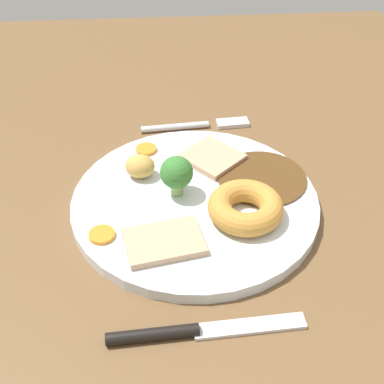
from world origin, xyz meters
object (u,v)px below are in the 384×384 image
Objects in this scene: broccoli_floret at (177,173)px; meat_slice_main at (164,242)px; carrot_coin_front at (102,235)px; knife at (189,331)px; meat_slice_under at (212,157)px; yorkshire_pudding at (246,207)px; fork at (199,125)px; carrot_coin_back at (146,149)px; dinner_plate at (192,203)px; roast_potato_left at (140,166)px.

meat_slice_main is at bearing -11.88° from broccoli_floret.
meat_slice_main is 6.80cm from carrot_coin_front.
meat_slice_main is at bearing 96.86° from knife.
yorkshire_pudding is (10.74, 2.57, 0.92)cm from meat_slice_under.
fork is 34.80cm from knife.
fork is (-9.74, -0.87, -1.41)cm from meat_slice_under.
meat_slice_under is (-14.50, 6.47, 0.00)cm from meat_slice_main.
carrot_coin_front is at bearing -45.56° from meat_slice_under.
carrot_coin_front is 0.56× the size of broccoli_floret.
carrot_coin_front is at bearing -17.29° from carrot_coin_back.
fork is at bearing 133.82° from carrot_coin_back.
meat_slice_under is 0.42× the size of fork.
roast_potato_left is (-4.79, -5.90, 2.11)cm from dinner_plate.
carrot_coin_front and carrot_coin_back have the same top height.
meat_slice_under is (-7.31, 3.06, 1.10)cm from dinner_plate.
dinner_plate is 7.89cm from roast_potato_left.
broccoli_floret is 16.89cm from fork.
yorkshire_pudding is 0.45× the size of knife.
broccoli_floret reaches higher than meat_slice_main.
yorkshire_pudding is 15.81cm from carrot_coin_front.
meat_slice_main is 0.53× the size of fork.
meat_slice_under is 1.30× the size of broccoli_floret.
meat_slice_under is at bearing 105.74° from roast_potato_left.
dinner_plate is 8.03cm from meat_slice_main.
dinner_plate is at bearing 56.81° from broccoli_floret.
meat_slice_under reaches higher than dinner_plate.
meat_slice_main is 0.44× the size of knife.
fork is 0.83× the size of knife.
roast_potato_left is (2.53, -8.96, 1.01)cm from meat_slice_under.
meat_slice_main is at bearing -107.72° from fork.
roast_potato_left is 22.88cm from knife.
fork is (-20.47, -3.44, -2.33)cm from yorkshire_pudding.
dinner_plate is at bearing 81.58° from knife.
broccoli_floret is at bearing -123.19° from dinner_plate.
meat_slice_under is at bearing 72.16° from carrot_coin_back.
carrot_coin_back reaches higher than knife.
broccoli_floret is at bearing -121.73° from yorkshire_pudding.
yorkshire_pudding is 1.69× the size of broccoli_floret.
broccoli_floret is at bearing 87.01° from knife.
carrot_coin_front is at bearing 121.66° from knife.
meat_slice_main is 15.88cm from meat_slice_under.
yorkshire_pudding is 2.35× the size of roast_potato_left.
dinner_plate is 3.53× the size of meat_slice_main.
roast_potato_left is at bearing -168.25° from meat_slice_main.
yorkshire_pudding is 17.25cm from carrot_coin_back.
meat_slice_main is at bearing 11.75° from roast_potato_left.
dinner_plate is 10.77× the size of carrot_coin_back.
carrot_coin_front is 1.06× the size of carrot_coin_back.
carrot_coin_back reaches higher than fork.
roast_potato_left is 0.23× the size of fork.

